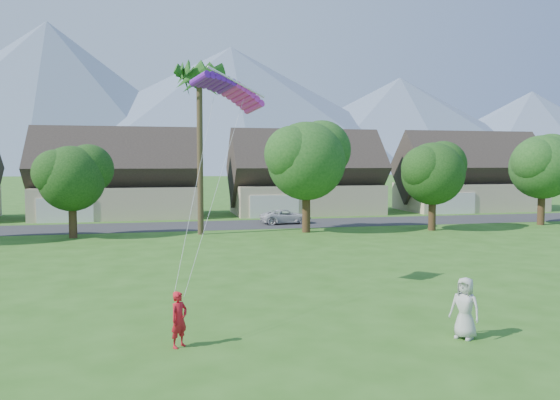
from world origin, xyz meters
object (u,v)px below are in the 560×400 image
object	(u,v)px
watcher	(465,308)
parafoil_kite	(229,88)
parked_car	(286,217)
kite_flyer	(179,319)

from	to	relation	value
watcher	parafoil_kite	distance (m)	12.05
watcher	parked_car	size ratio (longest dim) A/B	0.42
watcher	parked_car	world-z (taller)	watcher
kite_flyer	watcher	world-z (taller)	watcher
parked_car	parafoil_kite	distance (m)	26.70
kite_flyer	parafoil_kite	world-z (taller)	parafoil_kite
kite_flyer	parafoil_kite	xyz separation A→B (m)	(2.25, 6.08, 7.51)
watcher	parafoil_kite	xyz separation A→B (m)	(-6.31, 7.13, 7.39)
watcher	parked_car	bearing A→B (deg)	139.95
parked_car	parafoil_kite	xyz separation A→B (m)	(-7.94, -24.30, 7.71)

